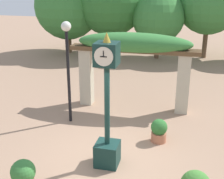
% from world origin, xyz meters
% --- Properties ---
extents(ground_plane, '(60.00, 60.00, 0.00)m').
position_xyz_m(ground_plane, '(0.00, 0.00, 0.00)').
color(ground_plane, '#9E7A60').
extents(pedestal_clock, '(0.59, 0.59, 3.44)m').
position_xyz_m(pedestal_clock, '(0.05, -0.28, 1.49)').
color(pedestal_clock, '#14332D').
rests_on(pedestal_clock, ground).
extents(pergola, '(4.62, 1.04, 2.81)m').
position_xyz_m(pergola, '(0.00, 3.62, 2.16)').
color(pergola, '#BCB299').
rests_on(pergola, ground).
extents(potted_plant_near_left, '(0.56, 0.56, 0.80)m').
position_xyz_m(potted_plant_near_left, '(-1.49, -1.81, 0.42)').
color(potted_plant_near_left, '#9E563D').
rests_on(potted_plant_near_left, ground).
extents(potted_plant_far_left, '(0.48, 0.48, 0.71)m').
position_xyz_m(potted_plant_far_left, '(1.22, 1.24, 0.36)').
color(potted_plant_far_left, '#B26B4C').
rests_on(potted_plant_far_left, ground).
extents(lamp_post, '(0.31, 0.31, 3.35)m').
position_xyz_m(lamp_post, '(-1.83, 1.94, 2.36)').
color(lamp_post, black).
rests_on(lamp_post, ground).
extents(tree_line, '(14.85, 4.47, 5.42)m').
position_xyz_m(tree_line, '(-1.51, 11.95, 3.02)').
color(tree_line, brown).
rests_on(tree_line, ground).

